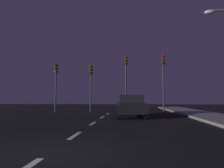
% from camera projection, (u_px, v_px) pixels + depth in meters
% --- Properties ---
extents(ground_plane, '(80.00, 80.00, 0.00)m').
position_uv_depth(ground_plane, '(95.00, 122.00, 12.11)').
color(ground_plane, black).
extents(lane_stripe_second, '(0.16, 1.60, 0.01)m').
position_uv_depth(lane_stripe_second, '(75.00, 135.00, 7.73)').
color(lane_stripe_second, silver).
rests_on(lane_stripe_second, ground_plane).
extents(lane_stripe_third, '(0.16, 1.60, 0.01)m').
position_uv_depth(lane_stripe_third, '(93.00, 123.00, 11.51)').
color(lane_stripe_third, silver).
rests_on(lane_stripe_third, ground_plane).
extents(lane_stripe_fourth, '(0.16, 1.60, 0.01)m').
position_uv_depth(lane_stripe_fourth, '(102.00, 117.00, 15.29)').
color(lane_stripe_fourth, silver).
rests_on(lane_stripe_fourth, ground_plane).
extents(lane_stripe_fifth, '(0.16, 1.60, 0.01)m').
position_uv_depth(lane_stripe_fifth, '(108.00, 114.00, 19.07)').
color(lane_stripe_fifth, silver).
rests_on(lane_stripe_fifth, ground_plane).
extents(traffic_signal_far_left, '(0.32, 0.38, 4.66)m').
position_uv_depth(traffic_signal_far_left, '(56.00, 78.00, 21.23)').
color(traffic_signal_far_left, '#2D2D30').
rests_on(traffic_signal_far_left, ground_plane).
extents(traffic_signal_center_left, '(0.32, 0.38, 4.51)m').
position_uv_depth(traffic_signal_center_left, '(91.00, 79.00, 20.95)').
color(traffic_signal_center_left, '#2D2D30').
rests_on(traffic_signal_center_left, ground_plane).
extents(traffic_signal_center_right, '(0.32, 0.38, 5.38)m').
position_uv_depth(traffic_signal_center_right, '(126.00, 73.00, 20.72)').
color(traffic_signal_center_right, '#2D2D30').
rests_on(traffic_signal_center_right, ground_plane).
extents(traffic_signal_far_right, '(0.32, 0.38, 5.42)m').
position_uv_depth(traffic_signal_far_right, '(163.00, 72.00, 20.44)').
color(traffic_signal_far_right, '#2D2D30').
rests_on(traffic_signal_far_right, ground_plane).
extents(car_stopped_ahead, '(2.25, 4.56, 1.56)m').
position_uv_depth(car_stopped_ahead, '(131.00, 106.00, 15.48)').
color(car_stopped_ahead, black).
rests_on(car_stopped_ahead, ground_plane).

